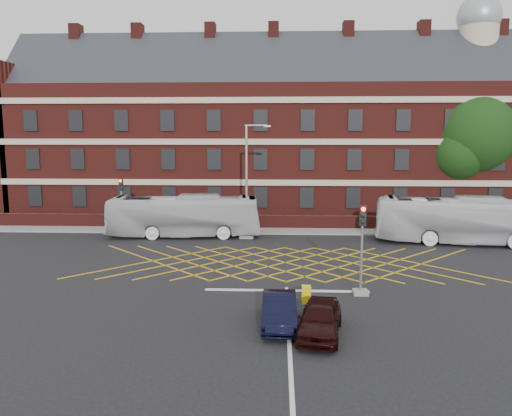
{
  "coord_description": "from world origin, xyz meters",
  "views": [
    {
      "loc": [
        -0.42,
        -27.02,
        7.46
      ],
      "look_at": [
        -1.73,
        1.5,
        3.35
      ],
      "focal_mm": 35.0,
      "sensor_mm": 36.0,
      "label": 1
    }
  ],
  "objects_px": {
    "street_lamp": "(248,200)",
    "deciduous_tree": "(472,140)",
    "bus_left": "(184,216)",
    "bus_right": "(463,220)",
    "traffic_light_far": "(122,211)",
    "car_maroon": "(320,319)",
    "utility_cabinet": "(306,294)",
    "direction_signs": "(133,215)",
    "traffic_light_near": "(361,258)",
    "car_navy": "(279,310)"
  },
  "relations": [
    {
      "from": "bus_left",
      "to": "bus_right",
      "type": "relative_size",
      "value": 0.95
    },
    {
      "from": "bus_left",
      "to": "direction_signs",
      "type": "relative_size",
      "value": 5.14
    },
    {
      "from": "direction_signs",
      "to": "traffic_light_near",
      "type": "bearing_deg",
      "value": -44.32
    },
    {
      "from": "car_maroon",
      "to": "traffic_light_far",
      "type": "height_order",
      "value": "traffic_light_far"
    },
    {
      "from": "bus_left",
      "to": "traffic_light_near",
      "type": "bearing_deg",
      "value": -144.43
    },
    {
      "from": "deciduous_tree",
      "to": "direction_signs",
      "type": "distance_m",
      "value": 29.61
    },
    {
      "from": "traffic_light_far",
      "to": "utility_cabinet",
      "type": "distance_m",
      "value": 20.55
    },
    {
      "from": "bus_left",
      "to": "deciduous_tree",
      "type": "distance_m",
      "value": 25.92
    },
    {
      "from": "deciduous_tree",
      "to": "traffic_light_near",
      "type": "bearing_deg",
      "value": -120.83
    },
    {
      "from": "traffic_light_near",
      "to": "car_navy",
      "type": "bearing_deg",
      "value": -133.28
    },
    {
      "from": "bus_left",
      "to": "car_maroon",
      "type": "xyz_separation_m",
      "value": [
        8.63,
        -18.35,
        -0.92
      ]
    },
    {
      "from": "bus_left",
      "to": "bus_right",
      "type": "bearing_deg",
      "value": -98.4
    },
    {
      "from": "direction_signs",
      "to": "car_maroon",
      "type": "bearing_deg",
      "value": -57.0
    },
    {
      "from": "deciduous_tree",
      "to": "street_lamp",
      "type": "bearing_deg",
      "value": -155.92
    },
    {
      "from": "bus_left",
      "to": "utility_cabinet",
      "type": "relative_size",
      "value": 14.27
    },
    {
      "from": "traffic_light_near",
      "to": "utility_cabinet",
      "type": "xyz_separation_m",
      "value": [
        -2.65,
        -1.37,
        -1.37
      ]
    },
    {
      "from": "car_navy",
      "to": "deciduous_tree",
      "type": "xyz_separation_m",
      "value": [
        16.8,
        25.78,
        6.49
      ]
    },
    {
      "from": "car_maroon",
      "to": "utility_cabinet",
      "type": "height_order",
      "value": "car_maroon"
    },
    {
      "from": "traffic_light_near",
      "to": "utility_cabinet",
      "type": "relative_size",
      "value": 5.39
    },
    {
      "from": "bus_left",
      "to": "car_maroon",
      "type": "bearing_deg",
      "value": -158.72
    },
    {
      "from": "street_lamp",
      "to": "deciduous_tree",
      "type": "bearing_deg",
      "value": 24.08
    },
    {
      "from": "bus_left",
      "to": "traffic_light_near",
      "type": "relative_size",
      "value": 2.65
    },
    {
      "from": "traffic_light_far",
      "to": "direction_signs",
      "type": "height_order",
      "value": "traffic_light_far"
    },
    {
      "from": "deciduous_tree",
      "to": "direction_signs",
      "type": "height_order",
      "value": "deciduous_tree"
    },
    {
      "from": "bus_left",
      "to": "direction_signs",
      "type": "bearing_deg",
      "value": 65.32
    },
    {
      "from": "bus_right",
      "to": "deciduous_tree",
      "type": "distance_m",
      "value": 12.0
    },
    {
      "from": "bus_left",
      "to": "traffic_light_far",
      "type": "distance_m",
      "value": 5.07
    },
    {
      "from": "bus_right",
      "to": "traffic_light_far",
      "type": "relative_size",
      "value": 2.78
    },
    {
      "from": "bus_left",
      "to": "traffic_light_near",
      "type": "height_order",
      "value": "traffic_light_near"
    },
    {
      "from": "car_navy",
      "to": "traffic_light_near",
      "type": "height_order",
      "value": "traffic_light_near"
    },
    {
      "from": "car_navy",
      "to": "direction_signs",
      "type": "xyz_separation_m",
      "value": [
        -11.46,
        19.08,
        0.75
      ]
    },
    {
      "from": "car_maroon",
      "to": "deciduous_tree",
      "type": "relative_size",
      "value": 0.34
    },
    {
      "from": "bus_right",
      "to": "car_navy",
      "type": "height_order",
      "value": "bus_right"
    },
    {
      "from": "bus_right",
      "to": "traffic_light_near",
      "type": "distance_m",
      "value": 14.76
    },
    {
      "from": "traffic_light_far",
      "to": "street_lamp",
      "type": "height_order",
      "value": "street_lamp"
    },
    {
      "from": "traffic_light_near",
      "to": "direction_signs",
      "type": "xyz_separation_m",
      "value": [
        -15.33,
        14.97,
        -0.39
      ]
    },
    {
      "from": "street_lamp",
      "to": "direction_signs",
      "type": "bearing_deg",
      "value": 168.5
    },
    {
      "from": "car_maroon",
      "to": "utility_cabinet",
      "type": "xyz_separation_m",
      "value": [
        -0.31,
        3.66,
        -0.26
      ]
    },
    {
      "from": "bus_left",
      "to": "street_lamp",
      "type": "height_order",
      "value": "street_lamp"
    },
    {
      "from": "bus_left",
      "to": "car_navy",
      "type": "bearing_deg",
      "value": -161.74
    },
    {
      "from": "direction_signs",
      "to": "bus_right",
      "type": "bearing_deg",
      "value": -7.54
    },
    {
      "from": "car_maroon",
      "to": "traffic_light_far",
      "type": "relative_size",
      "value": 0.9
    },
    {
      "from": "car_maroon",
      "to": "direction_signs",
      "type": "relative_size",
      "value": 1.74
    },
    {
      "from": "car_navy",
      "to": "utility_cabinet",
      "type": "xyz_separation_m",
      "value": [
        1.22,
        2.74,
        -0.23
      ]
    },
    {
      "from": "traffic_light_near",
      "to": "traffic_light_far",
      "type": "distance_m",
      "value": 21.38
    },
    {
      "from": "car_maroon",
      "to": "street_lamp",
      "type": "height_order",
      "value": "street_lamp"
    },
    {
      "from": "bus_left",
      "to": "street_lamp",
      "type": "relative_size",
      "value": 1.36
    },
    {
      "from": "traffic_light_far",
      "to": "street_lamp",
      "type": "bearing_deg",
      "value": -6.54
    },
    {
      "from": "car_navy",
      "to": "car_maroon",
      "type": "distance_m",
      "value": 1.78
    },
    {
      "from": "direction_signs",
      "to": "utility_cabinet",
      "type": "bearing_deg",
      "value": -52.19
    }
  ]
}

